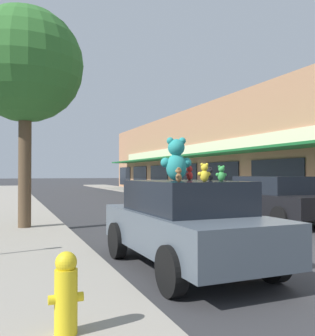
{
  "coord_description": "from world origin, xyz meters",
  "views": [
    {
      "loc": [
        -5.6,
        -6.37,
        1.67
      ],
      "look_at": [
        -2.14,
        2.27,
        1.81
      ],
      "focal_mm": 40.0,
      "sensor_mm": 36.0,
      "label": 1
    }
  ],
  "objects_px": {
    "plush_art_car": "(185,222)",
    "street_tree": "(25,66)",
    "teddy_bear_giant": "(176,160)",
    "teddy_bear_red": "(190,173)",
    "teddy_bear_cream": "(178,174)",
    "teddy_bear_yellow": "(204,173)",
    "parked_car_far_center": "(273,198)",
    "teddy_bear_brown": "(179,175)",
    "teddy_bear_green": "(221,174)",
    "fire_hydrant": "(66,293)",
    "teddy_bear_black": "(210,174)"
  },
  "relations": [
    {
      "from": "teddy_bear_giant",
      "to": "parked_car_far_center",
      "type": "distance_m",
      "value": 7.12
    },
    {
      "from": "teddy_bear_black",
      "to": "parked_car_far_center",
      "type": "distance_m",
      "value": 6.83
    },
    {
      "from": "teddy_bear_yellow",
      "to": "street_tree",
      "type": "distance_m",
      "value": 7.37
    },
    {
      "from": "teddy_bear_cream",
      "to": "teddy_bear_giant",
      "type": "bearing_deg",
      "value": 23.39
    },
    {
      "from": "parked_car_far_center",
      "to": "teddy_bear_giant",
      "type": "bearing_deg",
      "value": -142.81
    },
    {
      "from": "plush_art_car",
      "to": "teddy_bear_black",
      "type": "relative_size",
      "value": 16.94
    },
    {
      "from": "teddy_bear_yellow",
      "to": "parked_car_far_center",
      "type": "height_order",
      "value": "teddy_bear_yellow"
    },
    {
      "from": "plush_art_car",
      "to": "teddy_bear_red",
      "type": "bearing_deg",
      "value": 53.01
    },
    {
      "from": "teddy_bear_brown",
      "to": "fire_hydrant",
      "type": "xyz_separation_m",
      "value": [
        -1.81,
        -1.32,
        -1.12
      ]
    },
    {
      "from": "teddy_bear_brown",
      "to": "teddy_bear_red",
      "type": "relative_size",
      "value": 0.8
    },
    {
      "from": "plush_art_car",
      "to": "teddy_bear_cream",
      "type": "distance_m",
      "value": 1.28
    },
    {
      "from": "plush_art_car",
      "to": "teddy_bear_brown",
      "type": "distance_m",
      "value": 1.38
    },
    {
      "from": "teddy_bear_giant",
      "to": "teddy_bear_black",
      "type": "height_order",
      "value": "teddy_bear_giant"
    },
    {
      "from": "teddy_bear_cream",
      "to": "teddy_bear_red",
      "type": "distance_m",
      "value": 0.53
    },
    {
      "from": "teddy_bear_cream",
      "to": "teddy_bear_green",
      "type": "distance_m",
      "value": 1.54
    },
    {
      "from": "plush_art_car",
      "to": "teddy_bear_red",
      "type": "distance_m",
      "value": 0.99
    },
    {
      "from": "parked_car_far_center",
      "to": "plush_art_car",
      "type": "bearing_deg",
      "value": -141.03
    },
    {
      "from": "plush_art_car",
      "to": "parked_car_far_center",
      "type": "bearing_deg",
      "value": 37.84
    },
    {
      "from": "plush_art_car",
      "to": "parked_car_far_center",
      "type": "height_order",
      "value": "parked_car_far_center"
    },
    {
      "from": "street_tree",
      "to": "teddy_bear_green",
      "type": "bearing_deg",
      "value": -64.99
    },
    {
      "from": "teddy_bear_giant",
      "to": "teddy_bear_cream",
      "type": "bearing_deg",
      "value": -101.06
    },
    {
      "from": "plush_art_car",
      "to": "teddy_bear_brown",
      "type": "bearing_deg",
      "value": -122.12
    },
    {
      "from": "plush_art_car",
      "to": "teddy_bear_yellow",
      "type": "distance_m",
      "value": 1.17
    },
    {
      "from": "teddy_bear_brown",
      "to": "teddy_bear_green",
      "type": "height_order",
      "value": "teddy_bear_green"
    },
    {
      "from": "teddy_bear_cream",
      "to": "street_tree",
      "type": "relative_size",
      "value": 0.04
    },
    {
      "from": "teddy_bear_yellow",
      "to": "fire_hydrant",
      "type": "distance_m",
      "value": 2.99
    },
    {
      "from": "plush_art_car",
      "to": "street_tree",
      "type": "bearing_deg",
      "value": 113.19
    },
    {
      "from": "teddy_bear_green",
      "to": "fire_hydrant",
      "type": "height_order",
      "value": "teddy_bear_green"
    },
    {
      "from": "plush_art_car",
      "to": "teddy_bear_yellow",
      "type": "xyz_separation_m",
      "value": [
        -0.05,
        -0.79,
        0.87
      ]
    },
    {
      "from": "teddy_bear_black",
      "to": "teddy_bear_green",
      "type": "bearing_deg",
      "value": 36.87
    },
    {
      "from": "teddy_bear_cream",
      "to": "teddy_bear_green",
      "type": "relative_size",
      "value": 0.88
    },
    {
      "from": "teddy_bear_giant",
      "to": "teddy_bear_red",
      "type": "distance_m",
      "value": 0.47
    },
    {
      "from": "teddy_bear_black",
      "to": "fire_hydrant",
      "type": "relative_size",
      "value": 0.31
    },
    {
      "from": "plush_art_car",
      "to": "teddy_bear_giant",
      "type": "height_order",
      "value": "teddy_bear_giant"
    },
    {
      "from": "teddy_bear_brown",
      "to": "street_tree",
      "type": "height_order",
      "value": "street_tree"
    },
    {
      "from": "teddy_bear_giant",
      "to": "teddy_bear_cream",
      "type": "distance_m",
      "value": 0.83
    },
    {
      "from": "teddy_bear_black",
      "to": "teddy_bear_red",
      "type": "xyz_separation_m",
      "value": [
        -0.19,
        0.44,
        0.02
      ]
    },
    {
      "from": "teddy_bear_black",
      "to": "teddy_bear_red",
      "type": "bearing_deg",
      "value": -108.45
    },
    {
      "from": "teddy_bear_black",
      "to": "parked_car_far_center",
      "type": "height_order",
      "value": "teddy_bear_black"
    },
    {
      "from": "teddy_bear_red",
      "to": "fire_hydrant",
      "type": "xyz_separation_m",
      "value": [
        -2.66,
        -2.66,
        -1.15
      ]
    },
    {
      "from": "teddy_bear_brown",
      "to": "teddy_bear_red",
      "type": "bearing_deg",
      "value": -173.93
    },
    {
      "from": "teddy_bear_red",
      "to": "parked_car_far_center",
      "type": "height_order",
      "value": "teddy_bear_red"
    },
    {
      "from": "plush_art_car",
      "to": "street_tree",
      "type": "distance_m",
      "value": 7.17
    },
    {
      "from": "parked_car_far_center",
      "to": "street_tree",
      "type": "bearing_deg",
      "value": 173.07
    },
    {
      "from": "teddy_bear_giant",
      "to": "fire_hydrant",
      "type": "relative_size",
      "value": 0.99
    },
    {
      "from": "teddy_bear_giant",
      "to": "teddy_bear_green",
      "type": "xyz_separation_m",
      "value": [
        0.44,
        -0.83,
        -0.25
      ]
    },
    {
      "from": "teddy_bear_yellow",
      "to": "fire_hydrant",
      "type": "bearing_deg",
      "value": 40.13
    },
    {
      "from": "plush_art_car",
      "to": "fire_hydrant",
      "type": "relative_size",
      "value": 5.19
    },
    {
      "from": "teddy_bear_red",
      "to": "fire_hydrant",
      "type": "distance_m",
      "value": 3.94
    },
    {
      "from": "teddy_bear_brown",
      "to": "teddy_bear_red",
      "type": "xyz_separation_m",
      "value": [
        0.85,
        1.34,
        0.03
      ]
    }
  ]
}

